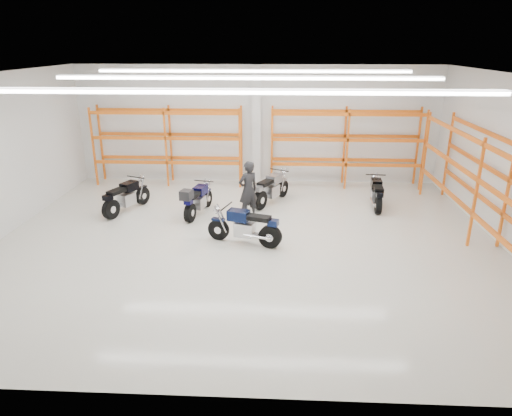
{
  "coord_description": "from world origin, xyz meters",
  "views": [
    {
      "loc": [
        0.84,
        -11.7,
        5.26
      ],
      "look_at": [
        0.24,
        0.5,
        0.82
      ],
      "focal_mm": 32.0,
      "sensor_mm": 36.0,
      "label": 1
    }
  ],
  "objects_px": {
    "motorcycle_back_d": "(376,194)",
    "motorcycle_back_c": "(270,190)",
    "motorcycle_back_a": "(125,198)",
    "motorcycle_back_b": "(196,201)",
    "motorcycle_main": "(247,227)",
    "standing_man": "(248,190)",
    "structural_column": "(257,126)"
  },
  "relations": [
    {
      "from": "motorcycle_back_a",
      "to": "standing_man",
      "type": "xyz_separation_m",
      "value": [
        4.06,
        -0.32,
        0.43
      ]
    },
    {
      "from": "motorcycle_back_a",
      "to": "standing_man",
      "type": "distance_m",
      "value": 4.09
    },
    {
      "from": "motorcycle_main",
      "to": "standing_man",
      "type": "relative_size",
      "value": 1.13
    },
    {
      "from": "structural_column",
      "to": "motorcycle_back_c",
      "type": "bearing_deg",
      "value": -77.11
    },
    {
      "from": "motorcycle_back_a",
      "to": "motorcycle_back_d",
      "type": "relative_size",
      "value": 1.0
    },
    {
      "from": "motorcycle_back_a",
      "to": "motorcycle_back_c",
      "type": "bearing_deg",
      "value": 12.93
    },
    {
      "from": "motorcycle_back_b",
      "to": "motorcycle_back_d",
      "type": "bearing_deg",
      "value": 10.66
    },
    {
      "from": "motorcycle_back_d",
      "to": "structural_column",
      "type": "xyz_separation_m",
      "value": [
        -4.16,
        2.8,
        1.78
      ]
    },
    {
      "from": "motorcycle_back_d",
      "to": "motorcycle_main",
      "type": "bearing_deg",
      "value": -142.2
    },
    {
      "from": "motorcycle_back_c",
      "to": "standing_man",
      "type": "height_order",
      "value": "standing_man"
    },
    {
      "from": "motorcycle_main",
      "to": "motorcycle_back_d",
      "type": "distance_m",
      "value": 5.23
    },
    {
      "from": "motorcycle_main",
      "to": "standing_man",
      "type": "xyz_separation_m",
      "value": [
        -0.1,
        2.0,
        0.43
      ]
    },
    {
      "from": "motorcycle_back_d",
      "to": "standing_man",
      "type": "relative_size",
      "value": 1.1
    },
    {
      "from": "standing_man",
      "to": "structural_column",
      "type": "relative_size",
      "value": 0.41
    },
    {
      "from": "motorcycle_main",
      "to": "motorcycle_back_d",
      "type": "bearing_deg",
      "value": 37.8
    },
    {
      "from": "motorcycle_back_d",
      "to": "motorcycle_back_b",
      "type": "bearing_deg",
      "value": -169.34
    },
    {
      "from": "motorcycle_back_c",
      "to": "standing_man",
      "type": "distance_m",
      "value": 1.61
    },
    {
      "from": "standing_man",
      "to": "motorcycle_back_b",
      "type": "bearing_deg",
      "value": -39.04
    },
    {
      "from": "motorcycle_back_b",
      "to": "structural_column",
      "type": "bearing_deg",
      "value": 66.08
    },
    {
      "from": "motorcycle_back_a",
      "to": "structural_column",
      "type": "height_order",
      "value": "structural_column"
    },
    {
      "from": "motorcycle_back_a",
      "to": "motorcycle_back_c",
      "type": "height_order",
      "value": "motorcycle_back_c"
    },
    {
      "from": "motorcycle_back_b",
      "to": "motorcycle_back_c",
      "type": "relative_size",
      "value": 1.05
    },
    {
      "from": "motorcycle_back_c",
      "to": "motorcycle_main",
      "type": "bearing_deg",
      "value": -99.37
    },
    {
      "from": "motorcycle_back_c",
      "to": "standing_man",
      "type": "relative_size",
      "value": 1.07
    },
    {
      "from": "motorcycle_main",
      "to": "motorcycle_back_a",
      "type": "height_order",
      "value": "motorcycle_main"
    },
    {
      "from": "motorcycle_back_a",
      "to": "motorcycle_main",
      "type": "bearing_deg",
      "value": -29.18
    },
    {
      "from": "motorcycle_back_a",
      "to": "motorcycle_back_c",
      "type": "xyz_separation_m",
      "value": [
        4.72,
        1.08,
        0.01
      ]
    },
    {
      "from": "motorcycle_back_a",
      "to": "standing_man",
      "type": "height_order",
      "value": "standing_man"
    },
    {
      "from": "motorcycle_back_d",
      "to": "motorcycle_back_c",
      "type": "bearing_deg",
      "value": 176.74
    },
    {
      "from": "structural_column",
      "to": "motorcycle_back_b",
      "type": "bearing_deg",
      "value": -113.92
    },
    {
      "from": "motorcycle_back_d",
      "to": "structural_column",
      "type": "relative_size",
      "value": 0.45
    },
    {
      "from": "motorcycle_back_b",
      "to": "motorcycle_back_c",
      "type": "xyz_separation_m",
      "value": [
        2.33,
        1.31,
        -0.01
      ]
    }
  ]
}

